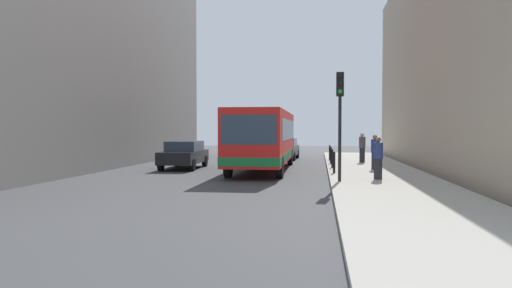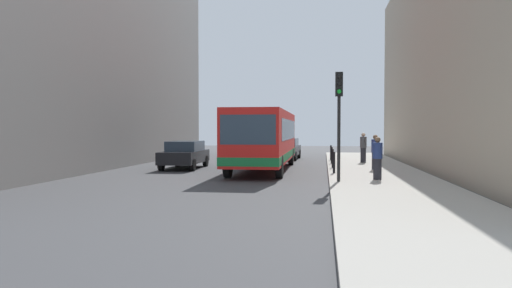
% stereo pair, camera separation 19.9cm
% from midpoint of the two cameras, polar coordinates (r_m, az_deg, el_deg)
% --- Properties ---
extents(ground_plane, '(80.00, 80.00, 0.00)m').
position_cam_midpoint_polar(ground_plane, '(21.22, 0.28, -3.94)').
color(ground_plane, '#424244').
extents(sidewalk, '(4.40, 40.00, 0.15)m').
position_cam_midpoint_polar(sidewalk, '(21.16, 14.95, -3.81)').
color(sidewalk, '#ADA89E').
rests_on(sidewalk, ground).
extents(building_left, '(7.00, 32.00, 17.33)m').
position_cam_midpoint_polar(building_left, '(29.51, -22.02, 14.47)').
color(building_left, gray).
rests_on(building_left, ground).
extents(building_right, '(7.00, 32.00, 12.10)m').
position_cam_midpoint_polar(building_right, '(26.66, 27.34, 10.07)').
color(building_right, '#B2A38C').
rests_on(building_right, ground).
extents(bus, '(2.58, 11.03, 3.00)m').
position_cam_midpoint_polar(bus, '(24.43, 1.26, 0.87)').
color(bus, red).
rests_on(bus, ground).
extents(car_beside_bus, '(1.97, 4.45, 1.48)m').
position_cam_midpoint_polar(car_beside_bus, '(25.84, -8.34, -1.19)').
color(car_beside_bus, black).
rests_on(car_beside_bus, ground).
extents(car_behind_bus, '(2.00, 4.47, 1.48)m').
position_cam_midpoint_polar(car_behind_bus, '(33.43, 3.73, -0.51)').
color(car_behind_bus, black).
rests_on(car_behind_bus, ground).
extents(traffic_light, '(0.28, 0.33, 4.10)m').
position_cam_midpoint_polar(traffic_light, '(18.08, 10.26, 4.58)').
color(traffic_light, black).
rests_on(traffic_light, sidewalk).
extents(bollard_near, '(0.11, 0.11, 0.95)m').
position_cam_midpoint_polar(bollard_near, '(21.54, 9.62, -2.21)').
color(bollard_near, black).
rests_on(bollard_near, sidewalk).
extents(bollard_mid, '(0.11, 0.11, 0.95)m').
position_cam_midpoint_polar(bollard_mid, '(24.57, 9.44, -1.72)').
color(bollard_mid, black).
rests_on(bollard_mid, sidewalk).
extents(bollard_far, '(0.11, 0.11, 0.95)m').
position_cam_midpoint_polar(bollard_far, '(27.60, 9.30, -1.34)').
color(bollard_far, black).
rests_on(bollard_far, sidewalk).
extents(bollard_farthest, '(0.11, 0.11, 0.95)m').
position_cam_midpoint_polar(bollard_farthest, '(30.63, 9.19, -1.04)').
color(bollard_farthest, black).
rests_on(bollard_farthest, sidewalk).
extents(pedestrian_near_signal, '(0.38, 0.38, 1.67)m').
position_cam_midpoint_polar(pedestrian_near_signal, '(19.15, 14.69, -1.67)').
color(pedestrian_near_signal, '#26262D').
rests_on(pedestrian_near_signal, sidewalk).
extents(pedestrian_mid_sidewalk, '(0.38, 0.38, 1.71)m').
position_cam_midpoint_polar(pedestrian_mid_sidewalk, '(23.80, 14.38, -0.96)').
color(pedestrian_mid_sidewalk, '#26262D').
rests_on(pedestrian_mid_sidewalk, sidewalk).
extents(pedestrian_far_sidewalk, '(0.38, 0.38, 1.76)m').
position_cam_midpoint_polar(pedestrian_far_sidewalk, '(28.76, 12.97, -0.42)').
color(pedestrian_far_sidewalk, '#26262D').
rests_on(pedestrian_far_sidewalk, sidewalk).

